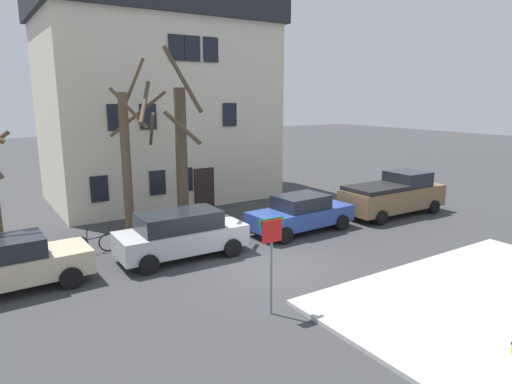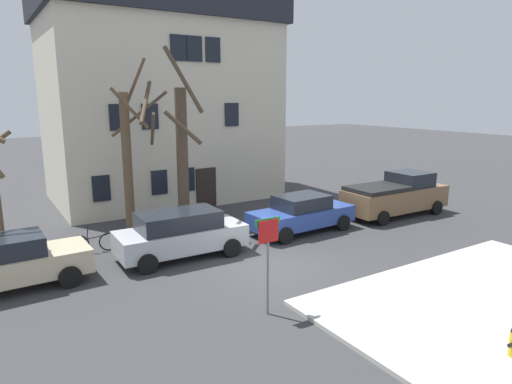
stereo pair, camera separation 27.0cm
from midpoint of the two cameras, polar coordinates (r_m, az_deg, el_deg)
name	(u,v)px [view 1 (the left image)]	position (r m, az deg, el deg)	size (l,w,h in m)	color
ground_plane	(274,266)	(15.65, 1.81, -9.43)	(120.00, 120.00, 0.00)	#38383A
building_main	(158,90)	(26.34, -12.65, 12.50)	(12.32, 8.15, 11.95)	beige
tree_bare_mid	(128,156)	(19.04, -16.28, 4.37)	(2.61, 3.27, 7.26)	brown
tree_bare_far	(180,155)	(18.74, -10.05, 4.68)	(2.59, 2.88, 7.61)	#4C3D2D
car_beige_sedan	(5,265)	(15.45, -29.73, -8.11)	(4.84, 2.08, 1.64)	#C6B793
car_silver_wagon	(181,234)	(16.44, -9.96, -5.24)	(4.64, 2.12, 1.71)	#B7BABF
car_blue_sedan	(301,213)	(19.39, 5.32, -2.71)	(4.80, 2.21, 1.61)	#2D4799
pickup_truck_brown	(394,195)	(23.07, 16.78, -0.31)	(5.54, 2.27, 2.07)	brown
street_sign_pole	(272,248)	(11.77, 1.34, -7.09)	(0.76, 0.07, 2.66)	slate
bicycle_leaning	(94,244)	(17.91, -20.35, -6.16)	(1.72, 0.45, 1.03)	black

